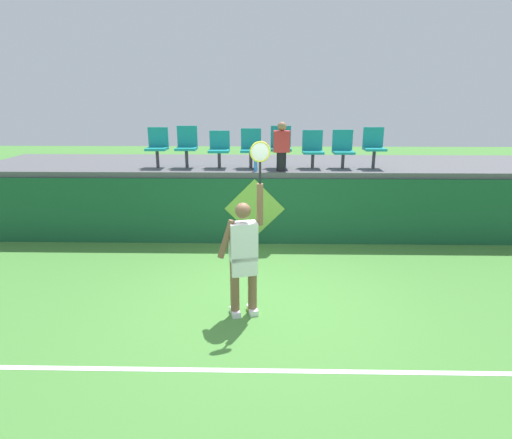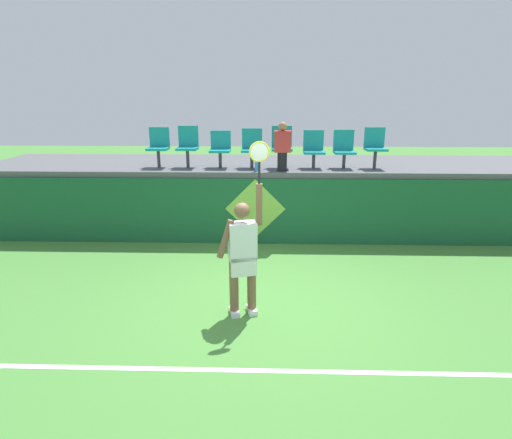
{
  "view_description": "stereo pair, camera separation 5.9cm",
  "coord_description": "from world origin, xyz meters",
  "px_view_note": "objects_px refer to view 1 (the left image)",
  "views": [
    {
      "loc": [
        -0.02,
        -5.75,
        3.09
      ],
      "look_at": [
        -0.15,
        0.98,
        1.06
      ],
      "focal_mm": 29.31,
      "sensor_mm": 36.0,
      "label": 1
    },
    {
      "loc": [
        0.04,
        -5.75,
        3.09
      ],
      "look_at": [
        -0.15,
        0.98,
        1.06
      ],
      "focal_mm": 29.31,
      "sensor_mm": 36.0,
      "label": 2
    }
  ],
  "objects_px": {
    "tennis_ball": "(249,309)",
    "stadium_chair_6": "(343,148)",
    "stadium_chair_4": "(281,145)",
    "stadium_chair_0": "(158,145)",
    "stadium_chair_3": "(251,146)",
    "spectator_0": "(282,146)",
    "tennis_player": "(244,253)",
    "stadium_chair_5": "(313,148)",
    "stadium_chair_1": "(187,145)",
    "stadium_chair_2": "(219,147)",
    "water_bottle": "(256,165)",
    "stadium_chair_7": "(374,145)"
  },
  "relations": [
    {
      "from": "stadium_chair_4",
      "to": "stadium_chair_7",
      "type": "distance_m",
      "value": 2.01
    },
    {
      "from": "stadium_chair_5",
      "to": "stadium_chair_0",
      "type": "bearing_deg",
      "value": -179.96
    },
    {
      "from": "stadium_chair_2",
      "to": "stadium_chair_7",
      "type": "xyz_separation_m",
      "value": [
        3.35,
        0.0,
        0.05
      ]
    },
    {
      "from": "stadium_chair_1",
      "to": "stadium_chair_3",
      "type": "height_order",
      "value": "stadium_chair_1"
    },
    {
      "from": "stadium_chair_7",
      "to": "stadium_chair_6",
      "type": "bearing_deg",
      "value": 179.73
    },
    {
      "from": "stadium_chair_2",
      "to": "stadium_chair_5",
      "type": "relative_size",
      "value": 0.98
    },
    {
      "from": "tennis_ball",
      "to": "stadium_chair_2",
      "type": "xyz_separation_m",
      "value": [
        -0.77,
        3.6,
        1.94
      ]
    },
    {
      "from": "tennis_player",
      "to": "stadium_chair_6",
      "type": "distance_m",
      "value": 4.3
    },
    {
      "from": "stadium_chair_2",
      "to": "stadium_chair_4",
      "type": "xyz_separation_m",
      "value": [
        1.34,
        0.01,
        0.06
      ]
    },
    {
      "from": "stadium_chair_0",
      "to": "tennis_ball",
      "type": "bearing_deg",
      "value": -59.53
    },
    {
      "from": "tennis_ball",
      "to": "stadium_chair_0",
      "type": "height_order",
      "value": "stadium_chair_0"
    },
    {
      "from": "water_bottle",
      "to": "stadium_chair_2",
      "type": "xyz_separation_m",
      "value": [
        -0.8,
        0.47,
        0.31
      ]
    },
    {
      "from": "stadium_chair_3",
      "to": "stadium_chair_4",
      "type": "xyz_separation_m",
      "value": [
        0.65,
        0.0,
        0.04
      ]
    },
    {
      "from": "tennis_player",
      "to": "stadium_chair_3",
      "type": "relative_size",
      "value": 2.99
    },
    {
      "from": "stadium_chair_6",
      "to": "water_bottle",
      "type": "bearing_deg",
      "value": -165.73
    },
    {
      "from": "stadium_chair_1",
      "to": "stadium_chair_2",
      "type": "xyz_separation_m",
      "value": [
        0.71,
        -0.01,
        -0.06
      ]
    },
    {
      "from": "tennis_player",
      "to": "water_bottle",
      "type": "distance_m",
      "value": 3.28
    },
    {
      "from": "stadium_chair_5",
      "to": "stadium_chair_6",
      "type": "xyz_separation_m",
      "value": [
        0.65,
        0.0,
        0.0
      ]
    },
    {
      "from": "tennis_ball",
      "to": "stadium_chair_5",
      "type": "relative_size",
      "value": 0.08
    },
    {
      "from": "stadium_chair_1",
      "to": "stadium_chair_5",
      "type": "height_order",
      "value": "stadium_chair_1"
    },
    {
      "from": "stadium_chair_3",
      "to": "stadium_chair_6",
      "type": "bearing_deg",
      "value": 0.04
    },
    {
      "from": "spectator_0",
      "to": "tennis_player",
      "type": "bearing_deg",
      "value": -101.06
    },
    {
      "from": "stadium_chair_1",
      "to": "stadium_chair_6",
      "type": "distance_m",
      "value": 3.4
    },
    {
      "from": "stadium_chair_0",
      "to": "stadium_chair_7",
      "type": "distance_m",
      "value": 4.7
    },
    {
      "from": "stadium_chair_0",
      "to": "stadium_chair_3",
      "type": "height_order",
      "value": "stadium_chair_0"
    },
    {
      "from": "tennis_ball",
      "to": "stadium_chair_2",
      "type": "bearing_deg",
      "value": 102.06
    },
    {
      "from": "stadium_chair_4",
      "to": "tennis_player",
      "type": "bearing_deg",
      "value": -99.85
    },
    {
      "from": "tennis_player",
      "to": "stadium_chair_4",
      "type": "height_order",
      "value": "tennis_player"
    },
    {
      "from": "tennis_player",
      "to": "stadium_chair_2",
      "type": "relative_size",
      "value": 3.17
    },
    {
      "from": "stadium_chair_0",
      "to": "stadium_chair_5",
      "type": "height_order",
      "value": "stadium_chair_0"
    },
    {
      "from": "tennis_ball",
      "to": "stadium_chair_6",
      "type": "xyz_separation_m",
      "value": [
        1.92,
        3.61,
        1.94
      ]
    },
    {
      "from": "water_bottle",
      "to": "stadium_chair_4",
      "type": "xyz_separation_m",
      "value": [
        0.54,
        0.48,
        0.36
      ]
    },
    {
      "from": "tennis_player",
      "to": "tennis_ball",
      "type": "distance_m",
      "value": 0.92
    },
    {
      "from": "water_bottle",
      "to": "stadium_chair_3",
      "type": "xyz_separation_m",
      "value": [
        -0.11,
        0.48,
        0.33
      ]
    },
    {
      "from": "stadium_chair_3",
      "to": "spectator_0",
      "type": "xyz_separation_m",
      "value": [
        0.65,
        -0.41,
        0.06
      ]
    },
    {
      "from": "stadium_chair_0",
      "to": "stadium_chair_6",
      "type": "height_order",
      "value": "stadium_chair_0"
    },
    {
      "from": "spectator_0",
      "to": "stadium_chair_3",
      "type": "bearing_deg",
      "value": 147.85
    },
    {
      "from": "stadium_chair_0",
      "to": "stadium_chair_3",
      "type": "distance_m",
      "value": 2.04
    },
    {
      "from": "tennis_player",
      "to": "stadium_chair_0",
      "type": "xyz_separation_m",
      "value": [
        -2.05,
        3.67,
        1.07
      ]
    },
    {
      "from": "stadium_chair_0",
      "to": "stadium_chair_2",
      "type": "xyz_separation_m",
      "value": [
        1.35,
        -0.0,
        -0.05
      ]
    },
    {
      "from": "stadium_chair_4",
      "to": "spectator_0",
      "type": "height_order",
      "value": "spectator_0"
    },
    {
      "from": "stadium_chair_3",
      "to": "stadium_chair_5",
      "type": "xyz_separation_m",
      "value": [
        1.34,
        0.0,
        -0.03
      ]
    },
    {
      "from": "stadium_chair_0",
      "to": "stadium_chair_7",
      "type": "bearing_deg",
      "value": 0.0
    },
    {
      "from": "stadium_chair_4",
      "to": "stadium_chair_6",
      "type": "distance_m",
      "value": 1.35
    },
    {
      "from": "tennis_ball",
      "to": "stadium_chair_2",
      "type": "relative_size",
      "value": 0.08
    },
    {
      "from": "water_bottle",
      "to": "stadium_chair_2",
      "type": "bearing_deg",
      "value": 149.45
    },
    {
      "from": "stadium_chair_5",
      "to": "tennis_player",
      "type": "bearing_deg",
      "value": -109.91
    },
    {
      "from": "stadium_chair_1",
      "to": "stadium_chair_6",
      "type": "bearing_deg",
      "value": 0.01
    },
    {
      "from": "stadium_chair_4",
      "to": "stadium_chair_6",
      "type": "bearing_deg",
      "value": -0.03
    },
    {
      "from": "stadium_chair_4",
      "to": "stadium_chair_5",
      "type": "relative_size",
      "value": 1.11
    }
  ]
}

